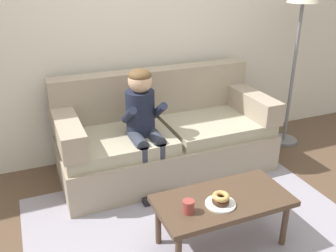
# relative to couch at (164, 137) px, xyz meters

# --- Properties ---
(ground) EXTENTS (10.00, 10.00, 0.00)m
(ground) POSITION_rel_couch_xyz_m (-0.14, -0.85, -0.35)
(ground) COLOR brown
(wall_back) EXTENTS (8.00, 0.10, 2.80)m
(wall_back) POSITION_rel_couch_xyz_m (-0.14, 0.55, 1.05)
(wall_back) COLOR silver
(wall_back) RESTS_ON ground
(area_rug) EXTENTS (2.53, 2.09, 0.01)m
(area_rug) POSITION_rel_couch_xyz_m (-0.14, -1.10, -0.34)
(area_rug) COLOR #9993A3
(area_rug) RESTS_ON ground
(couch) EXTENTS (2.05, 0.90, 0.96)m
(couch) POSITION_rel_couch_xyz_m (0.00, 0.00, 0.00)
(couch) COLOR tan
(couch) RESTS_ON ground
(coffee_table) EXTENTS (0.96, 0.48, 0.41)m
(coffee_table) POSITION_rel_couch_xyz_m (-0.04, -1.21, 0.02)
(coffee_table) COLOR #4C3828
(coffee_table) RESTS_ON ground
(person_child) EXTENTS (0.34, 0.58, 1.10)m
(person_child) POSITION_rel_couch_xyz_m (-0.28, -0.21, 0.32)
(person_child) COLOR #1E2338
(person_child) RESTS_ON ground
(plate) EXTENTS (0.21, 0.21, 0.01)m
(plate) POSITION_rel_couch_xyz_m (-0.10, -1.27, 0.07)
(plate) COLOR white
(plate) RESTS_ON coffee_table
(donut) EXTENTS (0.16, 0.16, 0.04)m
(donut) POSITION_rel_couch_xyz_m (-0.10, -1.27, 0.10)
(donut) COLOR #422619
(donut) RESTS_ON plate
(donut_second) EXTENTS (0.15, 0.15, 0.04)m
(donut_second) POSITION_rel_couch_xyz_m (-0.10, -1.27, 0.13)
(donut_second) COLOR tan
(donut_second) RESTS_ON donut
(mug) EXTENTS (0.08, 0.08, 0.09)m
(mug) POSITION_rel_couch_xyz_m (-0.33, -1.26, 0.11)
(mug) COLOR #993D38
(mug) RESTS_ON coffee_table
(toy_controller) EXTENTS (0.23, 0.09, 0.05)m
(toy_controller) POSITION_rel_couch_xyz_m (0.57, -0.87, -0.32)
(toy_controller) COLOR #339E56
(toy_controller) RESTS_ON ground
(floor_lamp) EXTENTS (0.33, 0.33, 1.82)m
(floor_lamp) POSITION_rel_couch_xyz_m (1.53, 0.04, 1.15)
(floor_lamp) COLOR slate
(floor_lamp) RESTS_ON ground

